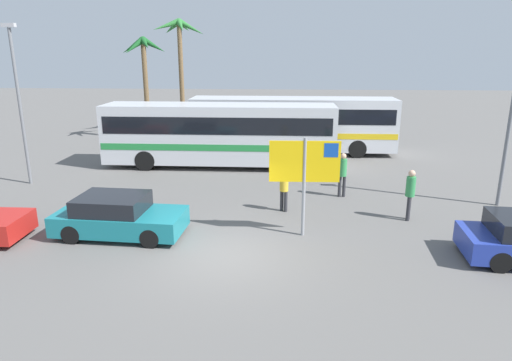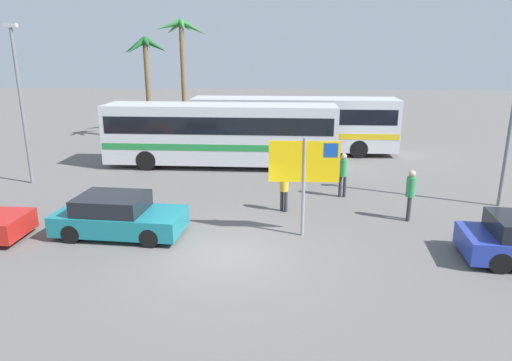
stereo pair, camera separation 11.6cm
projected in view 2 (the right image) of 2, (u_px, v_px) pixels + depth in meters
ground at (224, 256)px, 13.19m from camera, size 120.00×120.00×0.00m
bus_front_coach at (221, 132)px, 23.01m from camera, size 11.62×2.47×3.17m
bus_rear_coach at (294, 122)px, 26.10m from camera, size 11.62×2.47×3.17m
ferry_sign at (306, 166)px, 14.03m from camera, size 2.20×0.12×3.20m
car_teal at (118, 216)px, 14.55m from camera, size 4.16×2.07×1.32m
pedestrian_crossing_lot at (284, 187)px, 16.62m from camera, size 0.32×0.32×1.63m
pedestrian_near_sign at (343, 171)px, 18.24m from camera, size 0.32×0.32×1.81m
pedestrian_by_bus at (411, 191)px, 15.67m from camera, size 0.32×0.32×1.81m
lamp_post_right_side at (21, 99)px, 19.46m from camera, size 0.56×0.20×6.85m
palm_tree_seaside at (182, 43)px, 30.83m from camera, size 3.52×3.73×7.87m
palm_tree_inland at (146, 58)px, 29.10m from camera, size 3.02×3.00×6.65m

